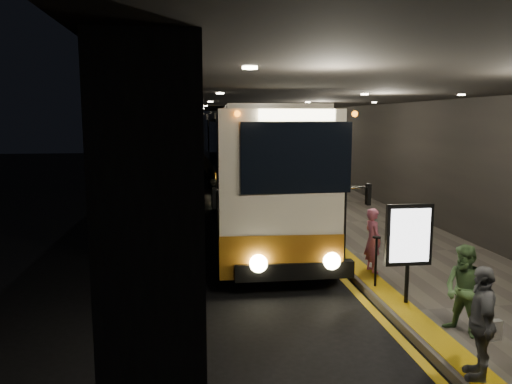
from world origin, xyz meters
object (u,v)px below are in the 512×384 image
coach_main (257,175)px  info_sign (409,237)px  passenger_waiting_green (466,291)px  passenger_waiting_grey (481,322)px  stanchion_post (376,262)px  passenger_boarding (373,240)px  bag_polka (493,330)px  coach_third (217,142)px  coach_second (227,148)px

coach_main → info_sign: (2.06, -7.29, -0.41)m
passenger_waiting_green → passenger_waiting_grey: passenger_waiting_grey is taller
stanchion_post → coach_main: bearing=106.0°
passenger_boarding → bag_polka: passenger_boarding is taller
info_sign → stanchion_post: bearing=103.3°
passenger_waiting_green → info_sign: 1.66m
stanchion_post → bag_polka: bearing=-70.9°
coach_third → passenger_waiting_green: bearing=-86.4°
coach_third → stanchion_post: coach_third is taller
coach_third → passenger_waiting_green: 37.56m
coach_third → passenger_boarding: size_ratio=7.30×
coach_second → info_sign: size_ratio=6.48×
coach_third → passenger_boarding: 33.94m
coach_second → passenger_boarding: coach_second is taller
passenger_boarding → coach_third: bearing=-5.0°
coach_main → coach_third: bearing=92.2°
coach_main → coach_second: 15.03m
bag_polka → passenger_boarding: bearing=99.6°
coach_second → passenger_boarding: size_ratio=8.42×
passenger_waiting_green → bag_polka: (0.37, -0.27, -0.61)m
passenger_boarding → passenger_waiting_grey: size_ratio=0.94×
coach_second → bag_polka: coach_second is taller
bag_polka → stanchion_post: size_ratio=0.31×
stanchion_post → info_sign: bearing=-76.1°
passenger_boarding → stanchion_post: 1.13m
passenger_waiting_grey → info_sign: 2.93m
bag_polka → passenger_waiting_green: bearing=144.3°
coach_third → passenger_boarding: (1.97, -33.88, -0.78)m
passenger_waiting_grey → info_sign: info_sign is taller
coach_second → stanchion_post: (1.71, -21.29, -1.24)m
coach_main → coach_second: size_ratio=0.99×
passenger_waiting_green → bag_polka: size_ratio=4.57×
passenger_waiting_green → coach_main: bearing=165.6°
coach_second → passenger_waiting_green: bearing=-86.7°
coach_third → passenger_waiting_grey: coach_third is taller
coach_second → bag_polka: (2.68, -24.11, -1.63)m
passenger_boarding → passenger_waiting_grey: (-0.27, -4.97, 0.05)m
coach_third → stanchion_post: (1.65, -34.94, -1.00)m
coach_second → bag_polka: 24.31m
info_sign → passenger_waiting_grey: bearing=-94.7°
bag_polka → info_sign: 2.26m
coach_main → info_sign: bearing=-71.7°
info_sign → coach_third: bearing=92.4°
coach_second → bag_polka: bearing=-85.9°
bag_polka → coach_third: bearing=94.0°
coach_second → stanchion_post: coach_second is taller
passenger_boarding → bag_polka: (0.65, -3.88, -0.60)m
passenger_waiting_grey → passenger_boarding: bearing=-161.1°
coach_main → bag_polka: bearing=-70.5°
coach_second → passenger_waiting_green: size_ratio=8.35×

